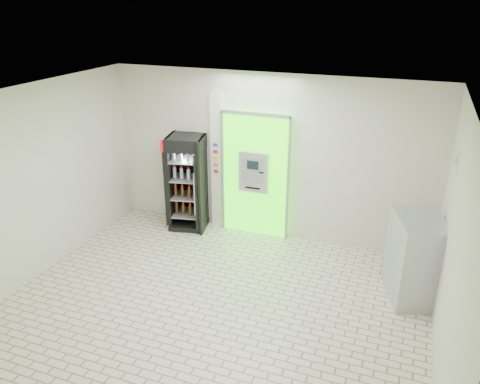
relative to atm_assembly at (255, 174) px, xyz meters
The scene contains 7 objects.
ground 2.69m from the atm_assembly, 85.26° to the right, with size 6.00×6.00×0.00m, color beige.
room_shell 2.51m from the atm_assembly, 85.26° to the right, with size 6.00×6.00×6.00m.
atm_assembly is the anchor object (origin of this frame).
pillar 0.79m from the atm_assembly, behind, with size 0.22×0.11×2.60m.
beverage_cooler 1.33m from the atm_assembly, behind, with size 0.80×0.76×1.82m.
steel_cabinet 3.13m from the atm_assembly, 21.42° to the right, with size 0.92×1.11×1.28m.
exit_sign 3.48m from the atm_assembly, 17.65° to the right, with size 0.02×0.22×0.26m.
Camera 1 is at (2.39, -5.15, 4.18)m, focal length 35.00 mm.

